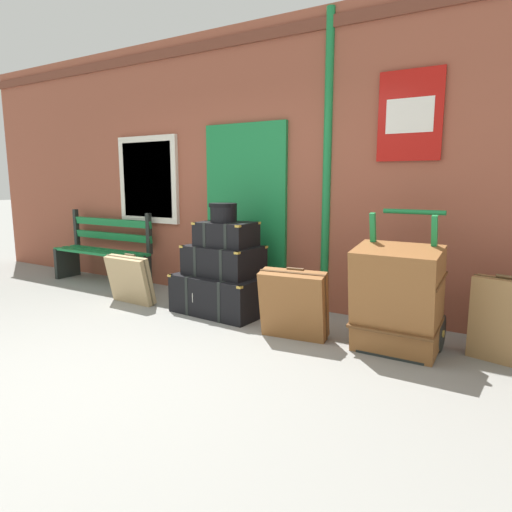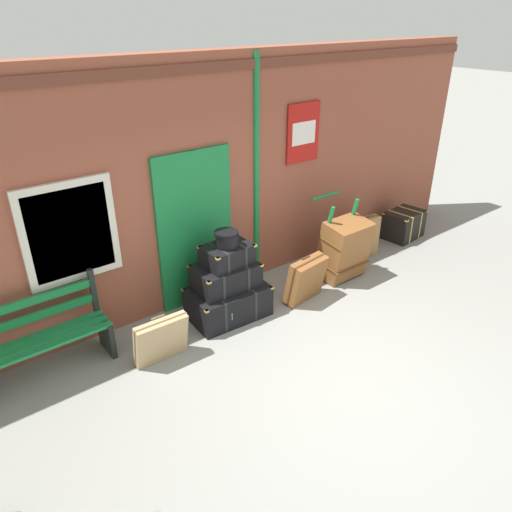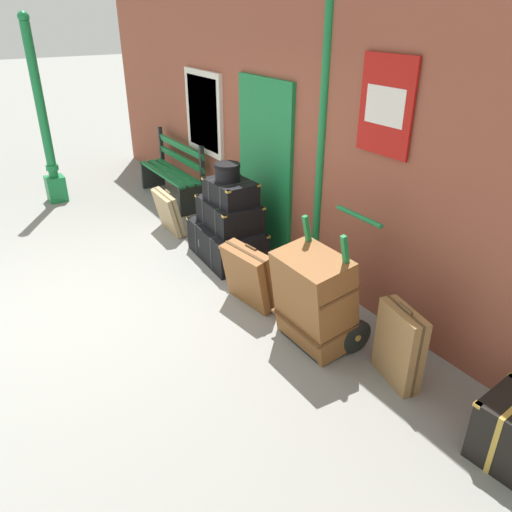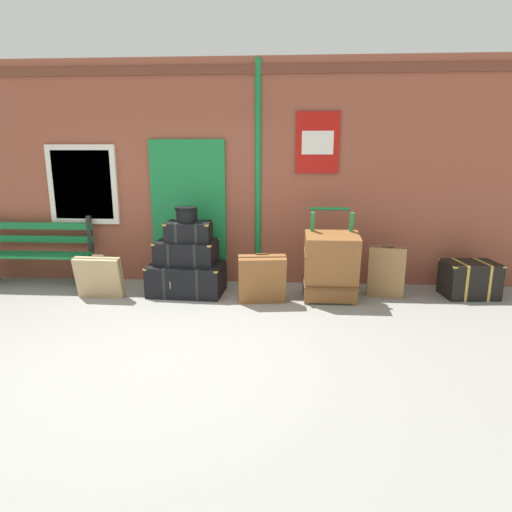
% 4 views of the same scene
% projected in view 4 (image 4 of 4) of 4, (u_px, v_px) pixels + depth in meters
% --- Properties ---
extents(ground_plane, '(60.00, 60.00, 0.00)m').
position_uv_depth(ground_plane, '(165.00, 351.00, 4.40)').
color(ground_plane, gray).
extents(brick_facade, '(10.40, 0.35, 3.20)m').
position_uv_depth(brick_facade, '(205.00, 174.00, 6.55)').
color(brick_facade, brown).
rests_on(brick_facade, ground).
extents(platform_bench, '(1.60, 0.43, 1.01)m').
position_uv_depth(platform_bench, '(38.00, 254.00, 6.55)').
color(platform_bench, '#197A3D').
rests_on(platform_bench, ground).
extents(steamer_trunk_base, '(1.05, 0.71, 0.43)m').
position_uv_depth(steamer_trunk_base, '(187.00, 279.00, 6.13)').
color(steamer_trunk_base, black).
rests_on(steamer_trunk_base, ground).
extents(steamer_trunk_middle, '(0.84, 0.60, 0.33)m').
position_uv_depth(steamer_trunk_middle, '(187.00, 252.00, 6.09)').
color(steamer_trunk_middle, black).
rests_on(steamer_trunk_middle, steamer_trunk_base).
extents(steamer_trunk_top, '(0.62, 0.46, 0.27)m').
position_uv_depth(steamer_trunk_top, '(189.00, 231.00, 6.02)').
color(steamer_trunk_top, black).
rests_on(steamer_trunk_top, steamer_trunk_middle).
extents(round_hatbox, '(0.30, 0.30, 0.21)m').
position_uv_depth(round_hatbox, '(187.00, 214.00, 5.94)').
color(round_hatbox, black).
rests_on(round_hatbox, steamer_trunk_top).
extents(porters_trolley, '(0.71, 0.63, 1.19)m').
position_uv_depth(porters_trolley, '(329.00, 278.00, 5.97)').
color(porters_trolley, black).
rests_on(porters_trolley, ground).
extents(large_brown_trunk, '(0.70, 0.56, 0.93)m').
position_uv_depth(large_brown_trunk, '(331.00, 267.00, 5.75)').
color(large_brown_trunk, brown).
rests_on(large_brown_trunk, ground).
extents(suitcase_charcoal, '(0.64, 0.38, 0.66)m').
position_uv_depth(suitcase_charcoal, '(262.00, 279.00, 5.71)').
color(suitcase_charcoal, brown).
rests_on(suitcase_charcoal, ground).
extents(suitcase_beige, '(0.50, 0.26, 0.72)m').
position_uv_depth(suitcase_beige, '(386.00, 272.00, 5.99)').
color(suitcase_beige, olive).
rests_on(suitcase_beige, ground).
extents(suitcase_cream, '(0.64, 0.26, 0.60)m').
position_uv_depth(suitcase_cream, '(99.00, 277.00, 5.91)').
color(suitcase_cream, tan).
rests_on(suitcase_cream, ground).
extents(corner_trunk, '(0.73, 0.55, 0.49)m').
position_uv_depth(corner_trunk, '(469.00, 279.00, 6.00)').
color(corner_trunk, black).
rests_on(corner_trunk, ground).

